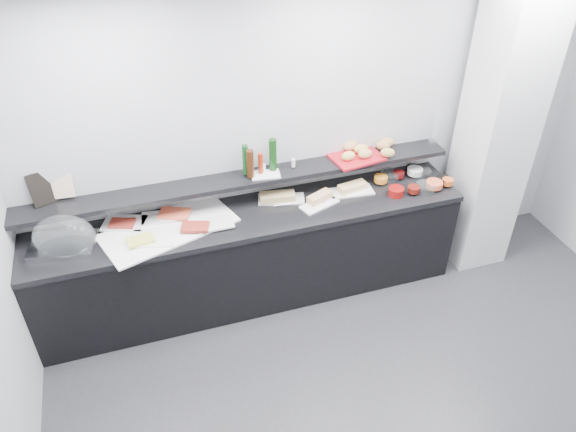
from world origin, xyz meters
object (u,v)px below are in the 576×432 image
object	(u,v)px
framed_print	(43,188)
bread_tray	(357,157)
sandwich_plate_mid	(319,204)
cloche_base	(63,245)
carafe	(435,130)
condiment_tray	(266,175)

from	to	relation	value
framed_print	bread_tray	size ratio (longest dim) A/B	0.61
sandwich_plate_mid	framed_print	distance (m)	2.15
cloche_base	bread_tray	xyz separation A→B (m)	(2.45, 0.15, 0.24)
framed_print	cloche_base	bearing A→B (deg)	-98.21
cloche_base	bread_tray	world-z (taller)	bread_tray
carafe	bread_tray	bearing A→B (deg)	-179.10
framed_print	carafe	xyz separation A→B (m)	(3.25, -0.10, 0.02)
cloche_base	sandwich_plate_mid	world-z (taller)	cloche_base
framed_print	bread_tray	world-z (taller)	framed_print
condiment_tray	bread_tray	world-z (taller)	bread_tray
sandwich_plate_mid	condiment_tray	world-z (taller)	condiment_tray
framed_print	condiment_tray	xyz separation A→B (m)	(1.69, -0.13, -0.12)
cloche_base	bread_tray	size ratio (longest dim) A/B	1.11
sandwich_plate_mid	cloche_base	bearing A→B (deg)	158.46
carafe	condiment_tray	bearing A→B (deg)	-178.66
cloche_base	condiment_tray	xyz separation A→B (m)	(1.63, 0.13, 0.24)
cloche_base	framed_print	size ratio (longest dim) A/B	1.83
cloche_base	sandwich_plate_mid	bearing A→B (deg)	10.22
framed_print	condiment_tray	world-z (taller)	framed_print
sandwich_plate_mid	bread_tray	world-z (taller)	bread_tray
framed_print	condiment_tray	distance (m)	1.70
cloche_base	bread_tray	distance (m)	2.47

